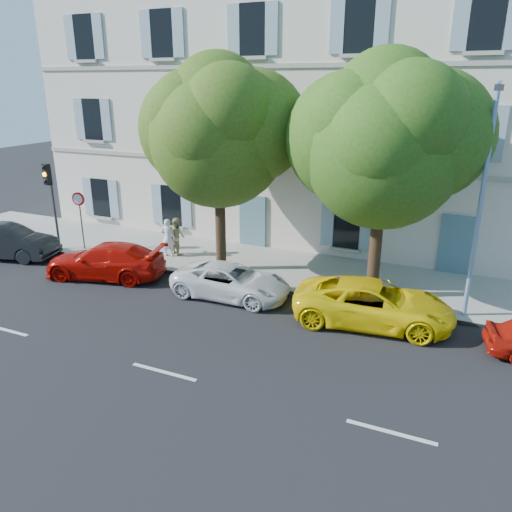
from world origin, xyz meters
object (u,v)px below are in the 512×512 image
at_px(tree_left, 218,139).
at_px(tree_right, 383,150).
at_px(car_red_coupe, 105,261).
at_px(pedestrian_a, 168,238).
at_px(car_white_coupe, 231,281).
at_px(street_lamp, 483,192).
at_px(car_yellow_supercar, 373,303).
at_px(traffic_light, 50,188).
at_px(car_dark_sedan, 6,242).
at_px(pedestrian_b, 177,236).
at_px(road_sign, 80,208).

distance_m(tree_left, tree_right, 6.19).
distance_m(car_red_coupe, pedestrian_a, 3.06).
relative_size(car_white_coupe, tree_right, 0.54).
height_order(car_red_coupe, street_lamp, street_lamp).
xyz_separation_m(car_white_coupe, tree_left, (-1.49, 2.06, 4.75)).
height_order(tree_left, pedestrian_a, tree_left).
relative_size(car_yellow_supercar, traffic_light, 1.30).
bearing_deg(car_dark_sedan, car_yellow_supercar, -102.91).
xyz_separation_m(tree_left, pedestrian_b, (-2.68, 0.89, -4.38)).
xyz_separation_m(car_dark_sedan, pedestrian_b, (6.78, 3.18, 0.24)).
height_order(car_white_coupe, pedestrian_b, pedestrian_b).
bearing_deg(car_red_coupe, pedestrian_b, 145.19).
xyz_separation_m(tree_left, tree_right, (6.18, -0.25, -0.06)).
relative_size(tree_right, road_sign, 3.06).
bearing_deg(tree_left, car_red_coupe, -149.00).
bearing_deg(car_white_coupe, pedestrian_b, 53.29).
bearing_deg(traffic_light, tree_right, 2.27).
height_order(car_dark_sedan, traffic_light, traffic_light).
bearing_deg(pedestrian_a, street_lamp, 160.18).
relative_size(car_white_coupe, car_yellow_supercar, 0.85).
bearing_deg(car_dark_sedan, car_red_coupe, -104.41).
relative_size(car_red_coupe, car_yellow_supercar, 0.94).
distance_m(tree_right, road_sign, 13.54).
relative_size(car_white_coupe, traffic_light, 1.11).
relative_size(car_red_coupe, pedestrian_b, 2.90).
relative_size(tree_left, road_sign, 3.08).
xyz_separation_m(car_red_coupe, traffic_light, (-4.07, 1.56, 2.27)).
relative_size(traffic_light, road_sign, 1.48).
bearing_deg(car_yellow_supercar, car_white_coupe, 82.62).
relative_size(car_white_coupe, pedestrian_b, 2.63).
bearing_deg(car_red_coupe, car_yellow_supercar, 77.80).
bearing_deg(road_sign, pedestrian_b, 15.18).
distance_m(car_red_coupe, tree_right, 11.32).
bearing_deg(car_dark_sedan, road_sign, -64.60).
distance_m(car_dark_sedan, pedestrian_b, 7.49).
distance_m(tree_left, pedestrian_a, 5.23).
relative_size(tree_right, traffic_light, 2.06).
bearing_deg(car_yellow_supercar, tree_right, 5.60).
bearing_deg(street_lamp, car_red_coupe, -172.85).
distance_m(car_dark_sedan, tree_right, 16.42).
relative_size(tree_right, street_lamp, 1.10).
relative_size(tree_left, traffic_light, 2.08).
height_order(car_dark_sedan, pedestrian_b, pedestrian_b).
bearing_deg(tree_right, car_yellow_supercar, -77.53).
xyz_separation_m(road_sign, street_lamp, (16.25, -0.44, 2.23)).
bearing_deg(street_lamp, pedestrian_a, 174.45).
height_order(car_red_coupe, car_white_coupe, car_red_coupe).
distance_m(car_dark_sedan, tree_left, 10.77).
bearing_deg(traffic_light, car_dark_sedan, -134.37).
xyz_separation_m(car_yellow_supercar, street_lamp, (2.69, 1.40, 3.57)).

